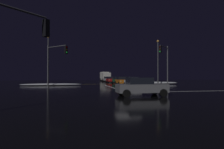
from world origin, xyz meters
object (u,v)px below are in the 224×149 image
(sedan_orange, at_px, (122,81))
(streetlamp_left_near, at_px, (48,57))
(traffic_signal_ne, at_px, (165,58))
(streetlamp_right_near, at_px, (158,59))
(sedan_green, at_px, (118,80))
(box_truck, at_px, (105,76))
(sedan_silver, at_px, (107,79))
(traffic_signal_nw, at_px, (55,58))
(sedan_white, at_px, (132,82))
(sedan_gray_crossing, at_px, (141,87))
(sedan_red, at_px, (110,80))
(traffic_signal_sw, at_px, (18,37))

(sedan_orange, xyz_separation_m, streetlamp_left_near, (-13.52, -2.65, 4.20))
(traffic_signal_ne, height_order, streetlamp_right_near, streetlamp_right_near)
(sedan_green, relative_size, box_truck, 0.52)
(sedan_silver, xyz_separation_m, traffic_signal_nw, (-11.71, -27.03, 3.40))
(sedan_green, xyz_separation_m, streetlamp_left_near, (-13.96, -8.29, 4.20))
(sedan_white, bearing_deg, sedan_gray_crossing, -104.08)
(sedan_orange, distance_m, streetlamp_right_near, 8.12)
(sedan_white, distance_m, traffic_signal_ne, 6.30)
(sedan_red, bearing_deg, sedan_silver, 88.96)
(sedan_green, bearing_deg, box_truck, 90.01)
(sedan_white, distance_m, sedan_silver, 24.44)
(sedan_red, bearing_deg, sedan_white, -89.05)
(traffic_signal_ne, relative_size, streetlamp_left_near, 0.76)
(traffic_signal_nw, bearing_deg, box_truck, 70.48)
(traffic_signal_sw, xyz_separation_m, streetlamp_right_near, (18.26, 22.76, 1.18))
(sedan_green, relative_size, traffic_signal_ne, 0.66)
(sedan_red, relative_size, traffic_signal_nw, 0.71)
(box_truck, distance_m, streetlamp_left_near, 31.28)
(traffic_signal_sw, bearing_deg, sedan_green, 68.46)
(traffic_signal_nw, distance_m, streetlamp_right_near, 19.21)
(box_truck, height_order, traffic_signal_sw, traffic_signal_sw)
(streetlamp_left_near, bearing_deg, sedan_red, 48.13)
(sedan_white, bearing_deg, traffic_signal_nw, -167.78)
(sedan_silver, relative_size, sedan_gray_crossing, 1.00)
(sedan_red, distance_m, traffic_signal_nw, 24.56)
(sedan_red, distance_m, traffic_signal_sw, 39.68)
(sedan_green, relative_size, streetlamp_left_near, 0.50)
(traffic_signal_ne, bearing_deg, streetlamp_left_near, 161.31)
(streetlamp_right_near, bearing_deg, sedan_white, -148.67)
(traffic_signal_sw, bearing_deg, streetlamp_left_near, 94.28)
(sedan_green, xyz_separation_m, traffic_signal_sw, (-12.26, -31.05, 2.98))
(sedan_red, distance_m, sedan_gray_crossing, 33.49)
(sedan_white, xyz_separation_m, sedan_red, (-0.31, 18.79, 0.00))
(traffic_signal_ne, distance_m, streetlamp_right_near, 6.43)
(sedan_green, relative_size, traffic_signal_sw, 0.78)
(box_truck, bearing_deg, sedan_white, -90.33)
(sedan_orange, bearing_deg, traffic_signal_sw, -114.94)
(box_truck, xyz_separation_m, streetlamp_right_near, (6.01, -27.80, 3.26))
(sedan_gray_crossing, distance_m, traffic_signal_ne, 15.06)
(sedan_white, distance_m, streetlamp_left_near, 14.88)
(traffic_signal_ne, bearing_deg, sedan_gray_crossing, -123.94)
(sedan_gray_crossing, xyz_separation_m, traffic_signal_sw, (-8.42, -4.46, 2.98))
(sedan_silver, height_order, sedan_gray_crossing, same)
(box_truck, relative_size, traffic_signal_nw, 1.36)
(sedan_orange, relative_size, sedan_silver, 1.00)
(sedan_silver, xyz_separation_m, traffic_signal_ne, (4.72, -26.86, 3.67))
(sedan_white, xyz_separation_m, sedan_green, (0.19, 12.06, 0.00))
(sedan_silver, height_order, streetlamp_right_near, streetlamp_right_near)
(sedan_green, bearing_deg, sedan_gray_crossing, -98.20)
(streetlamp_right_near, bearing_deg, sedan_silver, 107.21)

